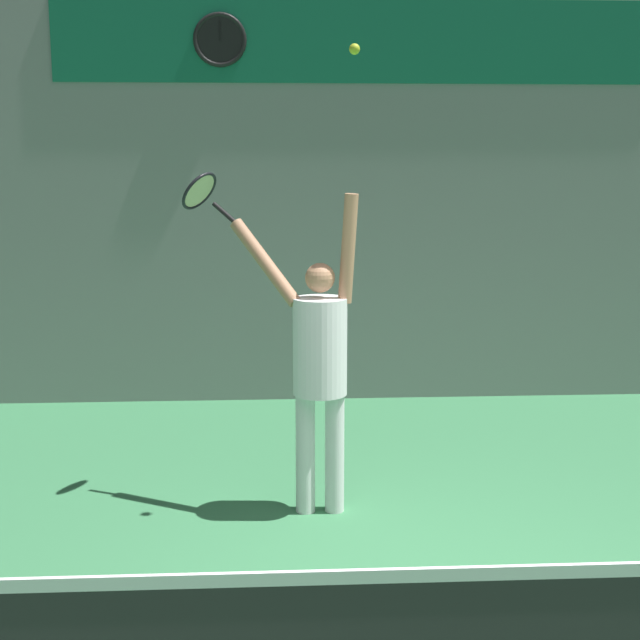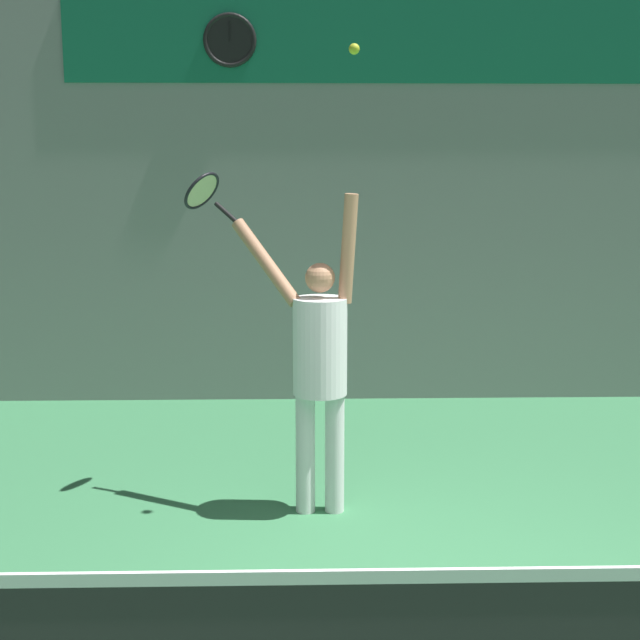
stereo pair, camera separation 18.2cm
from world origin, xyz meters
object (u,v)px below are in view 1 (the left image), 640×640
object	(u,v)px
tennis_player	(319,358)
tennis_ball	(355,49)
scoreboard_clock	(220,40)
tennis_racket	(201,193)

from	to	relation	value
tennis_player	tennis_ball	xyz separation A→B (m)	(0.22, -0.09, 1.96)
scoreboard_clock	tennis_player	world-z (taller)	scoreboard_clock
tennis_player	tennis_racket	world-z (taller)	tennis_racket
scoreboard_clock	tennis_ball	xyz separation A→B (m)	(0.97, -2.91, -0.41)
tennis_ball	tennis_racket	bearing A→B (deg)	151.12
tennis_player	scoreboard_clock	bearing A→B (deg)	105.03
tennis_player	tennis_racket	bearing A→B (deg)	149.42
tennis_racket	tennis_ball	world-z (taller)	tennis_ball
tennis_ball	scoreboard_clock	bearing A→B (deg)	108.49
scoreboard_clock	tennis_ball	distance (m)	3.09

